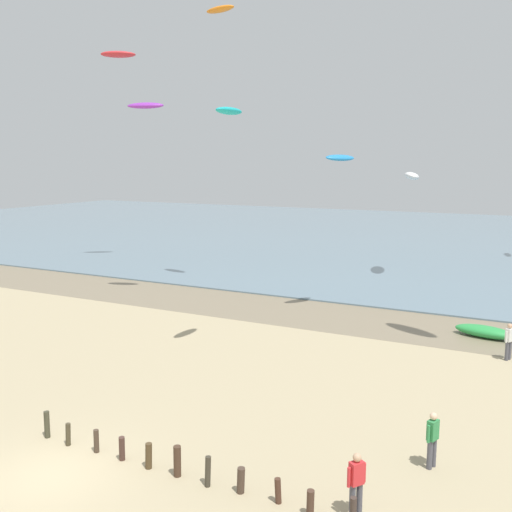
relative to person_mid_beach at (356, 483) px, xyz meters
The scene contains 14 objects.
ground_plane 8.70m from the person_mid_beach, 166.20° to the right, with size 160.00×160.00×0.00m, color tan.
wet_sand_strip 19.85m from the person_mid_beach, 115.08° to the left, with size 120.00×6.27×0.01m, color #84755B.
sea 56.73m from the person_mid_beach, 98.52° to the left, with size 160.00×70.00×0.10m, color slate.
groyne_near 5.12m from the person_mid_beach, behind, with size 10.54×0.33×0.94m.
person_mid_beach is the anchor object (origin of this frame).
person_left_flank 3.54m from the person_mid_beach, 68.83° to the left, with size 0.33×0.54×1.71m.
person_right_flank 14.76m from the person_mid_beach, 79.67° to the left, with size 0.36×0.52×1.71m.
grounded_kite 17.79m from the person_mid_beach, 85.65° to the left, with size 3.02×1.09×0.60m, color green.
kite_aloft_0 21.62m from the person_mid_beach, 110.40° to the left, with size 2.02×0.65×0.32m, color #2384D1.
kite_aloft_3 42.86m from the person_mid_beach, 137.69° to the left, with size 2.88×0.92×0.46m, color red.
kite_aloft_4 16.20m from the person_mid_beach, 133.83° to the left, with size 1.91×0.61×0.31m, color #19B2B7.
kite_aloft_6 32.38m from the person_mid_beach, 127.26° to the left, with size 2.39×0.77×0.38m, color orange.
kite_aloft_8 28.35m from the person_mid_beach, 138.37° to the left, with size 2.38×0.76×0.38m, color purple.
kite_aloft_9 32.86m from the person_mid_beach, 100.07° to the left, with size 3.40×1.09×0.54m, color white.
Camera 1 is at (12.24, -11.11, 8.90)m, focal length 40.70 mm.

